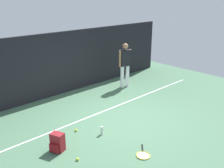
{
  "coord_description": "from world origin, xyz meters",
  "views": [
    {
      "loc": [
        -4.8,
        -4.68,
        3.46
      ],
      "look_at": [
        0.0,
        0.4,
        1.0
      ],
      "focal_mm": 41.66,
      "sensor_mm": 36.0,
      "label": 1
    }
  ],
  "objects_px": {
    "tennis_ball_by_fence": "(76,130)",
    "water_bottle": "(102,130)",
    "backpack": "(57,143)",
    "tennis_player": "(125,63)",
    "tennis_ball_near_player": "(78,159)",
    "tennis_racket": "(143,155)"
  },
  "relations": [
    {
      "from": "tennis_racket",
      "to": "tennis_player",
      "type": "bearing_deg",
      "value": -173.85
    },
    {
      "from": "tennis_player",
      "to": "tennis_ball_near_player",
      "type": "relative_size",
      "value": 25.76
    },
    {
      "from": "tennis_player",
      "to": "tennis_racket",
      "type": "relative_size",
      "value": 2.99
    },
    {
      "from": "tennis_player",
      "to": "tennis_racket",
      "type": "height_order",
      "value": "tennis_player"
    },
    {
      "from": "tennis_racket",
      "to": "tennis_ball_near_player",
      "type": "distance_m",
      "value": 1.47
    },
    {
      "from": "water_bottle",
      "to": "backpack",
      "type": "bearing_deg",
      "value": 172.96
    },
    {
      "from": "backpack",
      "to": "water_bottle",
      "type": "distance_m",
      "value": 1.24
    },
    {
      "from": "tennis_racket",
      "to": "tennis_ball_near_player",
      "type": "xyz_separation_m",
      "value": [
        -1.19,
        0.86,
        0.02
      ]
    },
    {
      "from": "tennis_ball_near_player",
      "to": "water_bottle",
      "type": "xyz_separation_m",
      "value": [
        1.12,
        0.47,
        0.08
      ]
    },
    {
      "from": "tennis_player",
      "to": "water_bottle",
      "type": "xyz_separation_m",
      "value": [
        -3.03,
        -2.11,
        -0.86
      ]
    },
    {
      "from": "tennis_player",
      "to": "tennis_racket",
      "type": "distance_m",
      "value": 4.64
    },
    {
      "from": "tennis_ball_by_fence",
      "to": "water_bottle",
      "type": "relative_size",
      "value": 0.3
    },
    {
      "from": "tennis_ball_by_fence",
      "to": "tennis_racket",
      "type": "bearing_deg",
      "value": -76.23
    },
    {
      "from": "tennis_player",
      "to": "tennis_ball_near_player",
      "type": "height_order",
      "value": "tennis_player"
    },
    {
      "from": "tennis_racket",
      "to": "backpack",
      "type": "xyz_separation_m",
      "value": [
        -1.3,
        1.48,
        0.2
      ]
    },
    {
      "from": "tennis_ball_by_fence",
      "to": "tennis_ball_near_player",
      "type": "bearing_deg",
      "value": -124.5
    },
    {
      "from": "tennis_player",
      "to": "backpack",
      "type": "bearing_deg",
      "value": -141.76
    },
    {
      "from": "tennis_ball_near_player",
      "to": "tennis_ball_by_fence",
      "type": "xyz_separation_m",
      "value": [
        0.72,
        1.05,
        0.0
      ]
    },
    {
      "from": "tennis_ball_near_player",
      "to": "water_bottle",
      "type": "bearing_deg",
      "value": 22.76
    },
    {
      "from": "backpack",
      "to": "water_bottle",
      "type": "relative_size",
      "value": 1.97
    },
    {
      "from": "backpack",
      "to": "tennis_ball_near_player",
      "type": "xyz_separation_m",
      "value": [
        0.11,
        -0.62,
        -0.18
      ]
    },
    {
      "from": "tennis_ball_near_player",
      "to": "water_bottle",
      "type": "distance_m",
      "value": 1.22
    }
  ]
}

